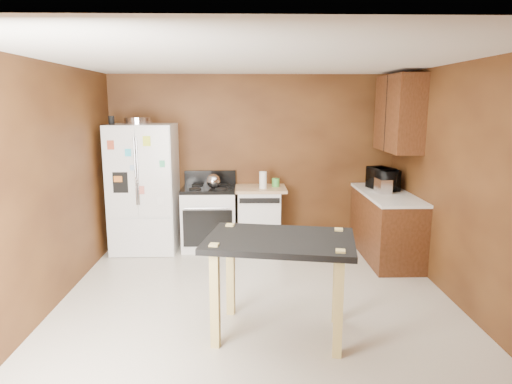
{
  "coord_description": "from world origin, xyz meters",
  "views": [
    {
      "loc": [
        -0.12,
        -4.52,
        2.09
      ],
      "look_at": [
        0.01,
        0.85,
        1.04
      ],
      "focal_mm": 32.0,
      "sensor_mm": 36.0,
      "label": 1
    }
  ],
  "objects_px": {
    "toaster": "(383,186)",
    "refrigerator": "(144,188)",
    "gas_range": "(209,217)",
    "island": "(280,252)",
    "microwave": "(383,180)",
    "paper_towel": "(263,180)",
    "pen_cup": "(111,120)",
    "dishwasher": "(259,217)",
    "kettle": "(213,181)",
    "roasting_pan": "(138,121)",
    "green_canister": "(276,183)"
  },
  "relations": [
    {
      "from": "toaster",
      "to": "refrigerator",
      "type": "xyz_separation_m",
      "value": [
        -3.29,
        0.41,
        -0.09
      ]
    },
    {
      "from": "gas_range",
      "to": "island",
      "type": "height_order",
      "value": "gas_range"
    },
    {
      "from": "toaster",
      "to": "gas_range",
      "type": "relative_size",
      "value": 0.24
    },
    {
      "from": "toaster",
      "to": "microwave",
      "type": "distance_m",
      "value": 0.26
    },
    {
      "from": "paper_towel",
      "to": "toaster",
      "type": "bearing_deg",
      "value": -13.95
    },
    {
      "from": "microwave",
      "to": "gas_range",
      "type": "xyz_separation_m",
      "value": [
        -2.45,
        0.22,
        -0.57
      ]
    },
    {
      "from": "pen_cup",
      "to": "toaster",
      "type": "distance_m",
      "value": 3.77
    },
    {
      "from": "pen_cup",
      "to": "refrigerator",
      "type": "height_order",
      "value": "pen_cup"
    },
    {
      "from": "paper_towel",
      "to": "toaster",
      "type": "xyz_separation_m",
      "value": [
        1.6,
        -0.4,
        -0.02
      ]
    },
    {
      "from": "paper_towel",
      "to": "dishwasher",
      "type": "height_order",
      "value": "paper_towel"
    },
    {
      "from": "pen_cup",
      "to": "dishwasher",
      "type": "xyz_separation_m",
      "value": [
        2.0,
        0.2,
        -1.41
      ]
    },
    {
      "from": "kettle",
      "to": "refrigerator",
      "type": "xyz_separation_m",
      "value": [
        -0.98,
        -0.0,
        -0.1
      ]
    },
    {
      "from": "gas_range",
      "to": "roasting_pan",
      "type": "bearing_deg",
      "value": -175.67
    },
    {
      "from": "refrigerator",
      "to": "dishwasher",
      "type": "height_order",
      "value": "refrigerator"
    },
    {
      "from": "green_canister",
      "to": "refrigerator",
      "type": "relative_size",
      "value": 0.07
    },
    {
      "from": "paper_towel",
      "to": "gas_range",
      "type": "distance_m",
      "value": 0.95
    },
    {
      "from": "dishwasher",
      "to": "toaster",
      "type": "bearing_deg",
      "value": -16.51
    },
    {
      "from": "microwave",
      "to": "kettle",
      "type": "bearing_deg",
      "value": 71.14
    },
    {
      "from": "roasting_pan",
      "to": "paper_towel",
      "type": "distance_m",
      "value": 1.91
    },
    {
      "from": "toaster",
      "to": "refrigerator",
      "type": "relative_size",
      "value": 0.14
    },
    {
      "from": "pen_cup",
      "to": "green_canister",
      "type": "height_order",
      "value": "pen_cup"
    },
    {
      "from": "dishwasher",
      "to": "island",
      "type": "height_order",
      "value": "island"
    },
    {
      "from": "roasting_pan",
      "to": "gas_range",
      "type": "height_order",
      "value": "roasting_pan"
    },
    {
      "from": "roasting_pan",
      "to": "dishwasher",
      "type": "height_order",
      "value": "roasting_pan"
    },
    {
      "from": "kettle",
      "to": "microwave",
      "type": "relative_size",
      "value": 0.41
    },
    {
      "from": "roasting_pan",
      "to": "refrigerator",
      "type": "height_order",
      "value": "roasting_pan"
    },
    {
      "from": "microwave",
      "to": "gas_range",
      "type": "relative_size",
      "value": 0.45
    },
    {
      "from": "paper_towel",
      "to": "island",
      "type": "relative_size",
      "value": 0.17
    },
    {
      "from": "kettle",
      "to": "gas_range",
      "type": "height_order",
      "value": "same"
    },
    {
      "from": "roasting_pan",
      "to": "green_canister",
      "type": "distance_m",
      "value": 2.12
    },
    {
      "from": "pen_cup",
      "to": "microwave",
      "type": "xyz_separation_m",
      "value": [
        3.73,
        -0.04,
        -0.82
      ]
    },
    {
      "from": "toaster",
      "to": "pen_cup",
      "type": "bearing_deg",
      "value": 171.03
    },
    {
      "from": "pen_cup",
      "to": "kettle",
      "type": "relative_size",
      "value": 0.59
    },
    {
      "from": "pen_cup",
      "to": "toaster",
      "type": "xyz_separation_m",
      "value": [
        3.66,
        -0.29,
        -0.86
      ]
    },
    {
      "from": "kettle",
      "to": "microwave",
      "type": "xyz_separation_m",
      "value": [
        2.38,
        -0.16,
        0.04
      ]
    },
    {
      "from": "paper_towel",
      "to": "green_canister",
      "type": "relative_size",
      "value": 2.01
    },
    {
      "from": "roasting_pan",
      "to": "kettle",
      "type": "distance_m",
      "value": 1.32
    },
    {
      "from": "paper_towel",
      "to": "green_canister",
      "type": "distance_m",
      "value": 0.25
    },
    {
      "from": "toaster",
      "to": "dishwasher",
      "type": "bearing_deg",
      "value": 159.11
    },
    {
      "from": "microwave",
      "to": "island",
      "type": "xyz_separation_m",
      "value": [
        -1.62,
        -2.35,
        -0.26
      ]
    },
    {
      "from": "toaster",
      "to": "island",
      "type": "xyz_separation_m",
      "value": [
        -1.55,
        -2.1,
        -0.22
      ]
    },
    {
      "from": "roasting_pan",
      "to": "island",
      "type": "xyz_separation_m",
      "value": [
        1.77,
        -2.5,
        -1.07
      ]
    },
    {
      "from": "pen_cup",
      "to": "gas_range",
      "type": "height_order",
      "value": "pen_cup"
    },
    {
      "from": "kettle",
      "to": "green_canister",
      "type": "distance_m",
      "value": 0.91
    },
    {
      "from": "pen_cup",
      "to": "toaster",
      "type": "relative_size",
      "value": 0.45
    },
    {
      "from": "kettle",
      "to": "island",
      "type": "height_order",
      "value": "kettle"
    },
    {
      "from": "green_canister",
      "to": "refrigerator",
      "type": "bearing_deg",
      "value": -175.77
    },
    {
      "from": "pen_cup",
      "to": "gas_range",
      "type": "xyz_separation_m",
      "value": [
        1.28,
        0.17,
        -1.4
      ]
    },
    {
      "from": "kettle",
      "to": "paper_towel",
      "type": "relative_size",
      "value": 0.82
    },
    {
      "from": "gas_range",
      "to": "island",
      "type": "distance_m",
      "value": 2.72
    }
  ]
}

